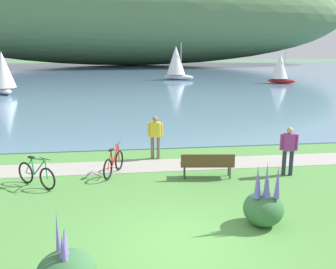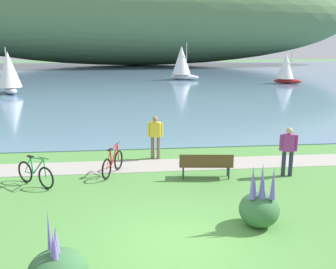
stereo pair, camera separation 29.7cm
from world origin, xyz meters
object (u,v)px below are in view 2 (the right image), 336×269
object	(u,v)px
sailboat_nearest_to_shore	(9,72)
sailboat_mid_bay	(182,62)
bicycle_leaning_near_bench	(35,174)
bicycle_beside_path	(113,163)
person_at_shoreline	(155,135)
sailboat_toward_hillside	(286,68)
person_on_the_grass	(288,149)
park_bench_near_camera	(206,164)

from	to	relation	value
sailboat_nearest_to_shore	sailboat_mid_bay	xyz separation A→B (m)	(17.30, 12.14, 0.20)
bicycle_leaning_near_bench	sailboat_mid_bay	world-z (taller)	sailboat_mid_bay
bicycle_beside_path	person_at_shoreline	world-z (taller)	person_at_shoreline
bicycle_leaning_near_bench	sailboat_nearest_to_shore	distance (m)	25.05
bicycle_leaning_near_bench	person_at_shoreline	world-z (taller)	person_at_shoreline
sailboat_nearest_to_shore	sailboat_toward_hillside	bearing A→B (deg)	12.47
bicycle_leaning_near_bench	person_at_shoreline	distance (m)	4.84
person_at_shoreline	person_on_the_grass	size ratio (longest dim) A/B	1.00
park_bench_near_camera	person_on_the_grass	world-z (taller)	person_on_the_grass
person_on_the_grass	sailboat_mid_bay	world-z (taller)	sailboat_mid_bay
person_at_shoreline	person_on_the_grass	xyz separation A→B (m)	(4.35, -2.55, 0.00)
park_bench_near_camera	person_on_the_grass	distance (m)	2.86
person_on_the_grass	sailboat_mid_bay	distance (m)	36.03
park_bench_near_camera	bicycle_beside_path	size ratio (longest dim) A/B	1.10
person_at_shoreline	park_bench_near_camera	bearing A→B (deg)	-58.77
sailboat_mid_bay	bicycle_leaning_near_bench	bearing A→B (deg)	-105.31
sailboat_toward_hillside	sailboat_nearest_to_shore	bearing A→B (deg)	-167.53
person_at_shoreline	sailboat_nearest_to_shore	xyz separation A→B (m)	(-11.50, 21.29, 1.00)
sailboat_toward_hillside	person_at_shoreline	bearing A→B (deg)	-121.42
bicycle_beside_path	park_bench_near_camera	bearing A→B (deg)	-13.76
bicycle_beside_path	sailboat_nearest_to_shore	world-z (taller)	sailboat_nearest_to_shore
person_at_shoreline	sailboat_mid_bay	distance (m)	33.95
bicycle_leaning_near_bench	sailboat_toward_hillside	bearing A→B (deg)	55.27
park_bench_near_camera	sailboat_nearest_to_shore	bearing A→B (deg)	118.68
sailboat_toward_hillside	park_bench_near_camera	bearing A→B (deg)	-116.99
bicycle_leaning_near_bench	sailboat_mid_bay	bearing A→B (deg)	74.69
person_at_shoreline	sailboat_nearest_to_shore	world-z (taller)	sailboat_nearest_to_shore
person_on_the_grass	sailboat_toward_hillside	size ratio (longest dim) A/B	0.47
sailboat_mid_bay	sailboat_toward_hillside	xyz separation A→B (m)	(11.02, -5.88, -0.41)
person_on_the_grass	sailboat_nearest_to_shore	size ratio (longest dim) A/B	0.42
park_bench_near_camera	bicycle_beside_path	world-z (taller)	bicycle_beside_path
park_bench_near_camera	sailboat_mid_bay	xyz separation A→B (m)	(4.29, 35.94, 1.66)
bicycle_beside_path	sailboat_toward_hillside	xyz separation A→B (m)	(18.45, 29.29, 1.37)
park_bench_near_camera	sailboat_toward_hillside	xyz separation A→B (m)	(15.31, 30.06, 1.25)
person_on_the_grass	sailboat_nearest_to_shore	world-z (taller)	sailboat_nearest_to_shore
bicycle_leaning_near_bench	sailboat_mid_bay	distance (m)	37.38
sailboat_nearest_to_shore	bicycle_leaning_near_bench	bearing A→B (deg)	-72.69
person_at_shoreline	person_on_the_grass	bearing A→B (deg)	-30.41
person_on_the_grass	sailboat_toward_hillside	distance (m)	32.60
sailboat_toward_hillside	bicycle_beside_path	bearing A→B (deg)	-122.21
bicycle_leaning_near_bench	person_on_the_grass	size ratio (longest dim) A/B	0.81
person_at_shoreline	sailboat_toward_hillside	xyz separation A→B (m)	(16.83, 27.55, 0.79)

